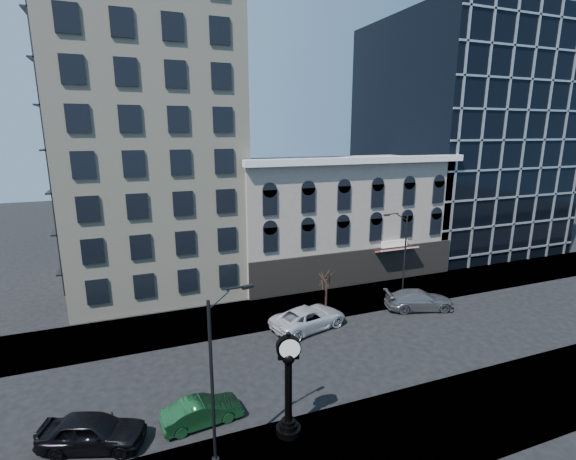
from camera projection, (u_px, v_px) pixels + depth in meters
name	position (u px, v px, depth m)	size (l,w,h in m)	color
ground	(281.00, 366.00, 26.94)	(160.00, 160.00, 0.00)	black
sidewalk_far	(248.00, 316.00, 34.19)	(160.00, 6.00, 0.12)	gray
sidewalk_near	(340.00, 452.00, 19.66)	(160.00, 6.00, 0.12)	gray
cream_tower	(145.00, 80.00, 37.47)	(15.90, 15.40, 42.50)	beige
victorian_row	(336.00, 216.00, 44.18)	(22.60, 11.19, 12.50)	gray
glass_office	(457.00, 138.00, 53.88)	(20.00, 20.15, 28.00)	black
street_clock	(288.00, 389.00, 20.25)	(1.25, 1.25, 5.50)	black
street_lamp_near	(223.00, 332.00, 17.69)	(2.13, 0.85, 8.43)	black
street_lamp_far	(400.00, 234.00, 35.61)	(2.09, 0.61, 8.13)	black
bare_tree_far	(327.00, 274.00, 35.41)	(2.22, 2.22, 3.81)	black
car_near_a	(92.00, 431.00, 19.89)	(1.98, 4.92, 1.68)	black
car_near_b	(202.00, 411.00, 21.54)	(1.44, 4.13, 1.36)	#143F1E
car_far_a	(309.00, 318.00, 31.95)	(2.82, 6.11, 1.70)	silver
car_far_b	(419.00, 300.00, 35.41)	(2.34, 5.76, 1.67)	#595B60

